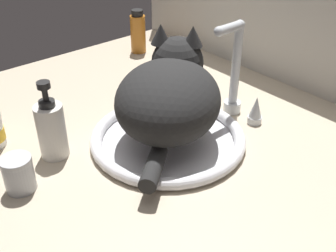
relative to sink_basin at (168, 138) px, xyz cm
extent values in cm
cube|color=#B7A88E|center=(-5.93, 0.63, -2.59)|extent=(102.90, 82.07, 3.00)
cube|color=beige|center=(-5.93, 42.87, 12.83)|extent=(102.90, 2.40, 33.84)
torus|color=white|center=(0.00, 0.00, 0.15)|extent=(32.19, 32.19, 2.48)
cylinder|color=white|center=(0.00, 0.00, -0.79)|extent=(28.46, 28.46, 0.60)
cylinder|color=silver|center=(0.00, 19.76, 0.18)|extent=(4.00, 4.00, 2.55)
cylinder|color=silver|center=(0.00, 19.76, 10.61)|extent=(2.00, 2.00, 18.32)
sphere|color=silver|center=(0.00, 19.76, 19.77)|extent=(2.20, 2.20, 2.20)
cylinder|color=silver|center=(0.00, 16.58, 19.77)|extent=(2.00, 6.36, 2.00)
sphere|color=silver|center=(0.00, 13.40, 19.77)|extent=(2.10, 2.10, 2.10)
cylinder|color=silver|center=(-6.75, 19.76, -0.29)|extent=(3.20, 3.20, 1.60)
cone|color=silver|center=(-6.75, 19.76, 2.96)|extent=(2.88, 2.88, 4.91)
cylinder|color=silver|center=(6.75, 19.76, -0.29)|extent=(3.20, 3.20, 1.60)
cone|color=silver|center=(6.75, 19.76, 2.96)|extent=(2.88, 2.88, 4.91)
ellipsoid|color=black|center=(0.00, 0.00, 8.83)|extent=(31.73, 32.32, 14.89)
sphere|color=black|center=(-6.24, 7.69, 12.75)|extent=(11.09, 11.09, 11.09)
cone|color=black|center=(-8.82, 5.60, 18.71)|extent=(4.21, 4.21, 4.16)
cone|color=black|center=(-3.66, 9.79, 18.71)|extent=(4.21, 4.21, 4.16)
ellipsoid|color=silver|center=(-8.86, 10.93, 11.64)|extent=(5.71, 5.52, 3.55)
ellipsoid|color=silver|center=(-5.46, 6.73, 8.09)|extent=(13.24, 12.58, 8.19)
cylinder|color=black|center=(8.79, -10.84, 2.99)|extent=(9.14, 10.22, 3.20)
cylinder|color=#B2661E|center=(-43.88, 25.52, 4.56)|extent=(4.62, 4.62, 11.31)
cylinder|color=black|center=(-43.88, 25.52, 11.12)|extent=(3.47, 3.47, 1.80)
cylinder|color=silver|center=(-11.29, -19.89, 4.45)|extent=(5.51, 5.51, 11.08)
cylinder|color=black|center=(-11.29, -19.89, 10.59)|extent=(3.03, 3.03, 1.20)
cylinder|color=black|center=(-11.29, -19.89, 12.50)|extent=(1.10, 1.10, 2.62)
cylinder|color=black|center=(-11.29, -19.89, 14.41)|extent=(2.48, 2.48, 1.20)
cylinder|color=#B2B5BA|center=(-6.16, -29.34, 1.72)|extent=(5.35, 5.35, 5.63)
cylinder|color=silver|center=(-6.16, -29.34, 5.03)|extent=(5.46, 5.46, 1.00)
cylinder|color=#338CD1|center=(-25.33, 27.66, -0.59)|extent=(13.50, 11.25, 1.00)
cube|color=white|center=(-32.78, 33.72, 0.01)|extent=(2.77, 2.57, 1.20)
camera|label=1|loc=(53.52, -45.81, 47.45)|focal=43.71mm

